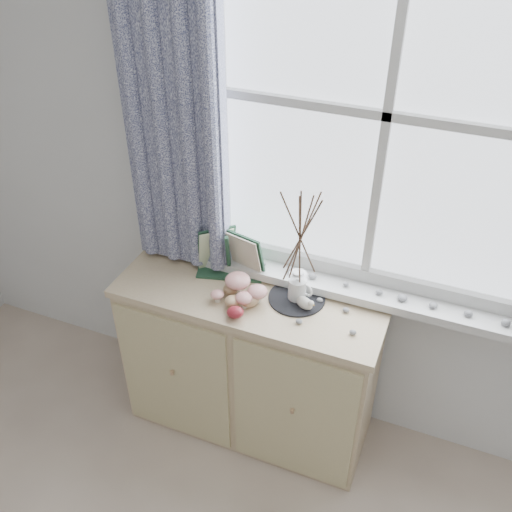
{
  "coord_description": "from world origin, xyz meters",
  "views": [
    {
      "loc": [
        0.59,
        -0.01,
        2.44
      ],
      "look_at": [
        -0.1,
        1.7,
        1.1
      ],
      "focal_mm": 40.0,
      "sensor_mm": 36.0,
      "label": 1
    }
  ],
  "objects_px": {
    "sideboard": "(250,362)",
    "twig_pitcher": "(300,233)",
    "toadstool_cluster": "(242,288)",
    "botanical_book": "(227,256)"
  },
  "relations": [
    {
      "from": "sideboard",
      "to": "twig_pitcher",
      "type": "distance_m",
      "value": 0.79
    },
    {
      "from": "sideboard",
      "to": "toadstool_cluster",
      "type": "xyz_separation_m",
      "value": [
        -0.02,
        -0.04,
        0.48
      ]
    },
    {
      "from": "botanical_book",
      "to": "toadstool_cluster",
      "type": "bearing_deg",
      "value": -56.91
    },
    {
      "from": "toadstool_cluster",
      "to": "twig_pitcher",
      "type": "height_order",
      "value": "twig_pitcher"
    },
    {
      "from": "twig_pitcher",
      "to": "sideboard",
      "type": "bearing_deg",
      "value": -144.07
    },
    {
      "from": "sideboard",
      "to": "botanical_book",
      "type": "bearing_deg",
      "value": 152.83
    },
    {
      "from": "sideboard",
      "to": "botanical_book",
      "type": "distance_m",
      "value": 0.57
    },
    {
      "from": "toadstool_cluster",
      "to": "twig_pitcher",
      "type": "distance_m",
      "value": 0.37
    },
    {
      "from": "botanical_book",
      "to": "toadstool_cluster",
      "type": "distance_m",
      "value": 0.17
    },
    {
      "from": "toadstool_cluster",
      "to": "sideboard",
      "type": "bearing_deg",
      "value": 65.39
    }
  ]
}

